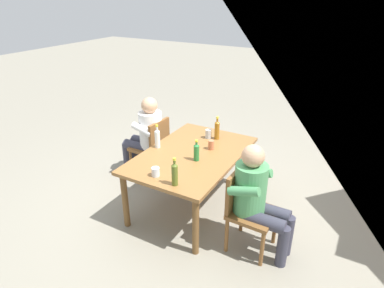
{
  "coord_description": "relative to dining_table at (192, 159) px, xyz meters",
  "views": [
    {
      "loc": [
        3.02,
        1.7,
        2.48
      ],
      "look_at": [
        0.0,
        0.0,
        0.85
      ],
      "focal_mm": 30.79,
      "sensor_mm": 36.0,
      "label": 1
    }
  ],
  "objects": [
    {
      "name": "ground_plane",
      "position": [
        0.0,
        0.0,
        -0.65
      ],
      "size": [
        24.0,
        24.0,
        0.0
      ],
      "primitive_type": "plane",
      "color": "gray"
    },
    {
      "name": "dining_table",
      "position": [
        0.0,
        0.0,
        0.0
      ],
      "size": [
        1.61,
        1.06,
        0.73
      ],
      "color": "olive",
      "rests_on": "ground_plane"
    },
    {
      "name": "chair_far_right",
      "position": [
        0.36,
        0.83,
        -0.16
      ],
      "size": [
        0.46,
        0.46,
        0.87
      ],
      "color": "brown",
      "rests_on": "ground_plane"
    },
    {
      "name": "chair_near_left",
      "position": [
        -0.36,
        -0.83,
        -0.16
      ],
      "size": [
        0.46,
        0.46,
        0.87
      ],
      "color": "brown",
      "rests_on": "ground_plane"
    },
    {
      "name": "person_in_white_shirt",
      "position": [
        0.36,
        0.94,
        0.01
      ],
      "size": [
        0.47,
        0.61,
        1.18
      ],
      "color": "#4C935B",
      "rests_on": "ground_plane"
    },
    {
      "name": "person_in_plaid_shirt",
      "position": [
        -0.36,
        -0.94,
        0.01
      ],
      "size": [
        0.47,
        0.61,
        1.18
      ],
      "color": "white",
      "rests_on": "ground_plane"
    },
    {
      "name": "bottle_amber",
      "position": [
        -0.51,
        0.08,
        0.21
      ],
      "size": [
        0.06,
        0.06,
        0.31
      ],
      "color": "#996019",
      "rests_on": "dining_table"
    },
    {
      "name": "bottle_green",
      "position": [
        0.13,
        0.13,
        0.19
      ],
      "size": [
        0.06,
        0.06,
        0.25
      ],
      "color": "#287A38",
      "rests_on": "dining_table"
    },
    {
      "name": "bottle_clear",
      "position": [
        0.07,
        -0.44,
        0.21
      ],
      "size": [
        0.06,
        0.06,
        0.3
      ],
      "color": "white",
      "rests_on": "dining_table"
    },
    {
      "name": "bottle_olive",
      "position": [
        0.68,
        0.19,
        0.21
      ],
      "size": [
        0.06,
        0.06,
        0.3
      ],
      "color": "#566623",
      "rests_on": "dining_table"
    },
    {
      "name": "cup_glass",
      "position": [
        0.64,
        -0.07,
        0.13
      ],
      "size": [
        0.08,
        0.08,
        0.09
      ],
      "primitive_type": "cylinder",
      "color": "silver",
      "rests_on": "dining_table"
    },
    {
      "name": "cup_terracotta",
      "position": [
        -0.21,
        0.15,
        0.14
      ],
      "size": [
        0.07,
        0.07,
        0.11
      ],
      "primitive_type": "cylinder",
      "color": "#BC6B47",
      "rests_on": "dining_table"
    },
    {
      "name": "cup_steel",
      "position": [
        -0.48,
        -0.03,
        0.14
      ],
      "size": [
        0.08,
        0.08,
        0.12
      ],
      "primitive_type": "cylinder",
      "color": "#B2B7BC",
      "rests_on": "dining_table"
    },
    {
      "name": "backpack_by_near_side",
      "position": [
        -1.25,
        -0.51,
        -0.44
      ],
      "size": [
        0.31,
        0.21,
        0.42
      ],
      "color": "#2D4784",
      "rests_on": "ground_plane"
    }
  ]
}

